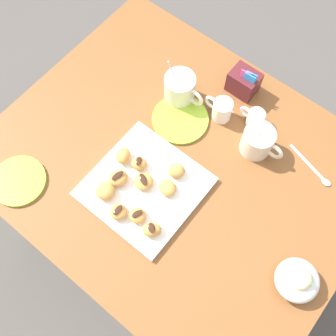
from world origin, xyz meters
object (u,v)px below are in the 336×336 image
Objects in this scene: beignet_1 at (168,188)px; saucer_lime_left at (180,119)px; saucer_lime_right at (19,181)px; beignet_5 at (176,171)px; ice_cream_bowl at (298,280)px; pastry_plate_square at (145,187)px; sugar_caddy at (244,82)px; beignet_2 at (139,164)px; coffee_mug_cream_left at (180,88)px; beignet_3 at (119,212)px; beignet_0 at (118,178)px; beignet_9 at (123,156)px; coffee_mug_cream_right at (258,141)px; beignet_7 at (152,230)px; chocolate_sauce_pitcher at (255,118)px; beignet_4 at (105,191)px; cream_pitcher_white at (222,109)px; dining_table at (178,180)px; beignet_6 at (138,216)px; beignet_8 at (144,182)px.

saucer_lime_left is at bearing 119.41° from beignet_1.
beignet_5 is (0.34, 0.30, 0.03)m from saucer_lime_right.
pastry_plate_square is at bearing -174.80° from ice_cream_bowl.
sugar_caddy reaches higher than pastry_plate_square.
sugar_caddy is at bearing 79.51° from beignet_2.
coffee_mug_cream_left is 0.27m from beignet_5.
coffee_mug_cream_left is 0.64m from ice_cream_bowl.
beignet_3 is 0.99× the size of beignet_5.
beignet_0 is (-0.01, -0.27, 0.03)m from saucer_lime_left.
beignet_5 is (0.10, -0.15, 0.03)m from saucer_lime_left.
coffee_mug_cream_right is at bearing 44.81° from beignet_9.
sugar_caddy is 2.05× the size of beignet_7.
chocolate_sauce_pitcher is 0.46m from beignet_7.
beignet_3 is at bearing -17.71° from beignet_4.
saucer_lime_right is at bearing -144.29° from pastry_plate_square.
beignet_3 is at bearing -93.96° from cream_pitcher_white.
ice_cream_bowl is 0.73× the size of saucer_lime_right.
coffee_mug_cream_left reaches higher than beignet_9.
beignet_5 is at bearing -86.80° from sugar_caddy.
beignet_5 is at bearing 107.45° from beignet_7.
sugar_caddy is at bearing 91.81° from cream_pitcher_white.
saucer_lime_right is at bearing -162.55° from beignet_7.
saucer_lime_left is 0.51m from saucer_lime_right.
saucer_lime_left is (-0.09, 0.12, 0.13)m from dining_table.
coffee_mug_cream_right is at bearing 71.31° from beignet_6.
beignet_9 is (-0.03, 0.06, 0.00)m from beignet_0.
ice_cream_bowl reaches higher than beignet_9.
beignet_5 is at bearing 102.71° from beignet_1.
ice_cream_bowl is 2.49× the size of beignet_2.
beignet_2 is at bearing 140.28° from beignet_7.
dining_table is at bearing 107.61° from beignet_1.
beignet_8 is (-0.06, -0.03, -0.00)m from beignet_1.
beignet_7 is (0.15, -0.13, 0.00)m from beignet_2.
beignet_7 is (0.10, -0.09, 0.03)m from pastry_plate_square.
chocolate_sauce_pitcher is 1.65× the size of beignet_0.
beignet_6 is (0.16, -0.39, -0.02)m from coffee_mug_cream_left.
coffee_mug_cream_right is 0.40m from ice_cream_bowl.
beignet_1 reaches higher than pastry_plate_square.
beignet_2 is (-0.05, 0.04, 0.02)m from pastry_plate_square.
pastry_plate_square is 6.39× the size of beignet_6.
coffee_mug_cream_right is 0.42m from beignet_0.
cream_pitcher_white reaches higher than dining_table.
coffee_mug_cream_right reaches higher than saucer_lime_left.
beignet_0 is at bearing -148.41° from beignet_8.
beignet_4 is at bearing -83.91° from coffee_mug_cream_left.
dining_table is 22.83× the size of beignet_3.
chocolate_sauce_pitcher is 1.80× the size of beignet_9.
beignet_6 is at bearing 21.00° from saucer_lime_right.
beignet_2 is 0.06m from beignet_8.
beignet_7 is at bearing -61.66° from coffee_mug_cream_left.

